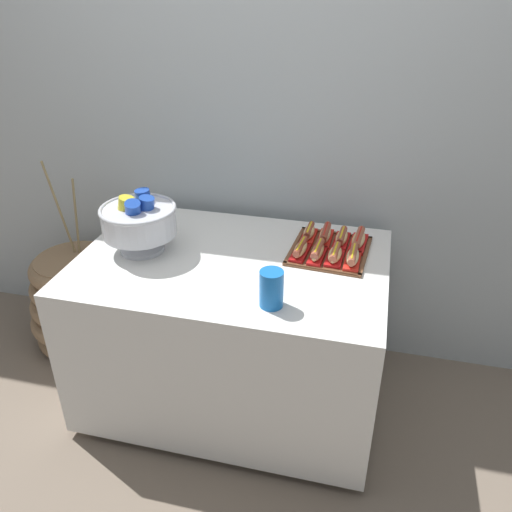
{
  "coord_description": "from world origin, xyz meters",
  "views": [
    {
      "loc": [
        0.57,
        -1.87,
        1.89
      ],
      "look_at": [
        0.1,
        0.04,
        0.78
      ],
      "focal_mm": 36.78,
      "sensor_mm": 36.0,
      "label": 1
    }
  ],
  "objects_px": {
    "hot_dog_0": "(300,250)",
    "hot_dog_1": "(317,252)",
    "cup_stack": "(271,289)",
    "hot_dog_5": "(325,235)",
    "buffet_table": "(233,328)",
    "serving_tray": "(329,251)",
    "hot_dog_6": "(342,238)",
    "hot_dog_2": "(335,255)",
    "punch_bowl": "(139,220)",
    "hot_dog_4": "(309,233)",
    "hot_dog_7": "(358,240)",
    "floor_vase": "(81,301)",
    "hot_dog_3": "(353,257)"
  },
  "relations": [
    {
      "from": "hot_dog_2",
      "to": "punch_bowl",
      "type": "relative_size",
      "value": 0.48
    },
    {
      "from": "floor_vase",
      "to": "hot_dog_0",
      "type": "height_order",
      "value": "floor_vase"
    },
    {
      "from": "serving_tray",
      "to": "cup_stack",
      "type": "xyz_separation_m",
      "value": [
        -0.16,
        -0.46,
        0.07
      ]
    },
    {
      "from": "hot_dog_1",
      "to": "buffet_table",
      "type": "bearing_deg",
      "value": -166.1
    },
    {
      "from": "buffet_table",
      "to": "floor_vase",
      "type": "height_order",
      "value": "floor_vase"
    },
    {
      "from": "hot_dog_3",
      "to": "hot_dog_5",
      "type": "relative_size",
      "value": 0.92
    },
    {
      "from": "hot_dog_5",
      "to": "punch_bowl",
      "type": "xyz_separation_m",
      "value": [
        -0.78,
        -0.26,
        0.11
      ]
    },
    {
      "from": "serving_tray",
      "to": "hot_dog_6",
      "type": "relative_size",
      "value": 2.26
    },
    {
      "from": "hot_dog_2",
      "to": "cup_stack",
      "type": "relative_size",
      "value": 1.07
    },
    {
      "from": "buffet_table",
      "to": "hot_dog_6",
      "type": "distance_m",
      "value": 0.65
    },
    {
      "from": "hot_dog_3",
      "to": "hot_dog_5",
      "type": "xyz_separation_m",
      "value": [
        -0.14,
        0.18,
        0.0
      ]
    },
    {
      "from": "hot_dog_0",
      "to": "hot_dog_6",
      "type": "bearing_deg",
      "value": 43.61
    },
    {
      "from": "hot_dog_0",
      "to": "hot_dog_7",
      "type": "distance_m",
      "value": 0.28
    },
    {
      "from": "hot_dog_3",
      "to": "punch_bowl",
      "type": "bearing_deg",
      "value": -174.54
    },
    {
      "from": "floor_vase",
      "to": "hot_dog_2",
      "type": "distance_m",
      "value": 1.49
    },
    {
      "from": "hot_dog_0",
      "to": "hot_dog_4",
      "type": "height_order",
      "value": "same"
    },
    {
      "from": "cup_stack",
      "to": "hot_dog_5",
      "type": "bearing_deg",
      "value": 76.66
    },
    {
      "from": "hot_dog_2",
      "to": "hot_dog_4",
      "type": "relative_size",
      "value": 1.01
    },
    {
      "from": "hot_dog_0",
      "to": "hot_dog_1",
      "type": "xyz_separation_m",
      "value": [
        0.07,
        -0.01,
        0.0
      ]
    },
    {
      "from": "buffet_table",
      "to": "serving_tray",
      "type": "bearing_deg",
      "value": 22.78
    },
    {
      "from": "hot_dog_6",
      "to": "hot_dog_1",
      "type": "bearing_deg",
      "value": -118.56
    },
    {
      "from": "hot_dog_0",
      "to": "buffet_table",
      "type": "bearing_deg",
      "value": -161.61
    },
    {
      "from": "hot_dog_0",
      "to": "hot_dog_7",
      "type": "relative_size",
      "value": 0.89
    },
    {
      "from": "hot_dog_2",
      "to": "hot_dog_3",
      "type": "relative_size",
      "value": 0.94
    },
    {
      "from": "hot_dog_1",
      "to": "hot_dog_7",
      "type": "relative_size",
      "value": 0.94
    },
    {
      "from": "hot_dog_1",
      "to": "hot_dog_4",
      "type": "xyz_separation_m",
      "value": [
        -0.06,
        0.17,
        -0.0
      ]
    },
    {
      "from": "hot_dog_3",
      "to": "punch_bowl",
      "type": "distance_m",
      "value": 0.93
    },
    {
      "from": "punch_bowl",
      "to": "hot_dog_5",
      "type": "bearing_deg",
      "value": 18.68
    },
    {
      "from": "buffet_table",
      "to": "hot_dog_0",
      "type": "xyz_separation_m",
      "value": [
        0.28,
        0.09,
        0.4
      ]
    },
    {
      "from": "hot_dog_2",
      "to": "hot_dog_3",
      "type": "xyz_separation_m",
      "value": [
        0.07,
        -0.01,
        0.0
      ]
    },
    {
      "from": "hot_dog_0",
      "to": "hot_dog_3",
      "type": "relative_size",
      "value": 1.0
    },
    {
      "from": "hot_dog_4",
      "to": "cup_stack",
      "type": "height_order",
      "value": "cup_stack"
    },
    {
      "from": "hot_dog_3",
      "to": "hot_dog_4",
      "type": "xyz_separation_m",
      "value": [
        -0.21,
        0.18,
        -0.0
      ]
    },
    {
      "from": "serving_tray",
      "to": "hot_dog_0",
      "type": "relative_size",
      "value": 2.29
    },
    {
      "from": "hot_dog_0",
      "to": "hot_dog_2",
      "type": "relative_size",
      "value": 1.07
    },
    {
      "from": "floor_vase",
      "to": "hot_dog_6",
      "type": "distance_m",
      "value": 1.49
    },
    {
      "from": "punch_bowl",
      "to": "cup_stack",
      "type": "bearing_deg",
      "value": -23.67
    },
    {
      "from": "buffet_table",
      "to": "punch_bowl",
      "type": "xyz_separation_m",
      "value": [
        -0.41,
        -0.01,
        0.51
      ]
    },
    {
      "from": "serving_tray",
      "to": "hot_dog_1",
      "type": "relative_size",
      "value": 2.17
    },
    {
      "from": "buffet_table",
      "to": "cup_stack",
      "type": "relative_size",
      "value": 9.05
    },
    {
      "from": "floor_vase",
      "to": "hot_dog_2",
      "type": "height_order",
      "value": "floor_vase"
    },
    {
      "from": "hot_dog_6",
      "to": "hot_dog_2",
      "type": "bearing_deg",
      "value": -94.12
    },
    {
      "from": "hot_dog_4",
      "to": "hot_dog_7",
      "type": "relative_size",
      "value": 0.83
    },
    {
      "from": "buffet_table",
      "to": "serving_tray",
      "type": "relative_size",
      "value": 3.45
    },
    {
      "from": "floor_vase",
      "to": "hot_dog_1",
      "type": "height_order",
      "value": "floor_vase"
    },
    {
      "from": "hot_dog_1",
      "to": "hot_dog_3",
      "type": "relative_size",
      "value": 1.06
    },
    {
      "from": "serving_tray",
      "to": "hot_dog_0",
      "type": "distance_m",
      "value": 0.14
    },
    {
      "from": "hot_dog_6",
      "to": "cup_stack",
      "type": "bearing_deg",
      "value": -110.69
    },
    {
      "from": "hot_dog_0",
      "to": "hot_dog_1",
      "type": "bearing_deg",
      "value": -4.12
    },
    {
      "from": "serving_tray",
      "to": "hot_dog_5",
      "type": "distance_m",
      "value": 0.1
    }
  ]
}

